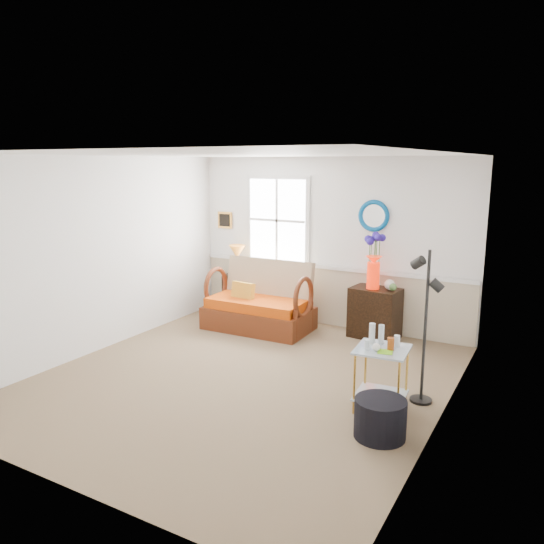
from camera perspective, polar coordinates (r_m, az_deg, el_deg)
The scene contains 19 objects.
floor at distance 6.42m, azimuth -3.10°, elevation -11.36°, with size 4.50×5.00×0.01m, color #817054.
ceiling at distance 5.90m, azimuth -3.39°, elevation 12.53°, with size 4.50×5.00×0.01m, color white.
walls at distance 6.03m, azimuth -3.24°, elevation 0.08°, with size 4.51×5.01×2.60m.
wainscot at distance 8.36m, azimuth 6.01°, elevation -2.63°, with size 4.46×0.02×0.90m, color #BCAC92.
chair_rail at distance 8.25m, azimuth 6.05°, elevation 0.51°, with size 4.46×0.04×0.06m, color white.
window at distance 8.54m, azimuth 0.58°, elevation 5.58°, with size 1.14×0.06×1.44m, color white, non-canonical shape.
picture at distance 9.08m, azimuth -5.07°, elevation 5.59°, with size 0.28×0.03×0.28m, color gold.
mirror at distance 7.89m, azimuth 10.91°, elevation 5.96°, with size 0.47×0.47×0.07m, color #006BBE.
loveseat at distance 8.07m, azimuth -1.46°, elevation -2.59°, with size 1.59×0.90×1.04m, color #64210D, non-canonical shape.
throw_pillow at distance 8.11m, azimuth -3.18°, elevation -2.46°, with size 0.38×0.10×0.38m, color #C05612, non-canonical shape.
lamp_stand at distance 8.97m, azimuth -3.85°, elevation -2.36°, with size 0.38×0.38×0.67m, color black, non-canonical shape.
table_lamp at distance 8.84m, azimuth -3.76°, elevation 1.30°, with size 0.27×0.27×0.49m, color orange, non-canonical shape.
potted_plant at distance 8.81m, azimuth -2.98°, elevation 0.46°, with size 0.29×0.32×0.25m, color #4B7339.
cabinet at distance 7.86m, azimuth 11.00°, elevation -4.34°, with size 0.69×0.44×0.74m, color black, non-canonical shape.
flower_vase at distance 7.67m, azimuth 10.89°, elevation 1.14°, with size 0.23×0.23×0.79m, color red, non-canonical shape.
side_table at distance 5.67m, azimuth 11.65°, elevation -11.20°, with size 0.52×0.52×0.66m, color gold, non-canonical shape.
tabletop_items at distance 5.54m, azimuth 11.75°, elevation -6.89°, with size 0.37×0.37×0.22m, color silver, non-canonical shape.
floor_lamp at distance 5.77m, azimuth 16.15°, elevation -5.78°, with size 0.24×0.24×1.65m, color black, non-canonical shape.
ottoman at distance 5.19m, azimuth 11.56°, elevation -15.16°, with size 0.48×0.48×0.37m, color black.
Camera 1 is at (3.18, -4.97, 2.52)m, focal length 35.00 mm.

